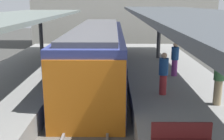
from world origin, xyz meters
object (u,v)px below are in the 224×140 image
object	(u,v)px
commuter_train	(97,55)
platform_sign	(176,38)
passenger_near_bench	(219,80)
passenger_far_end	(175,59)
passenger_mid_platform	(163,73)
platform_bench	(182,140)

from	to	relation	value
commuter_train	platform_sign	bearing A→B (deg)	5.66
passenger_near_bench	passenger_far_end	world-z (taller)	passenger_near_bench
commuter_train	passenger_mid_platform	distance (m)	5.26
commuter_train	passenger_near_bench	bearing A→B (deg)	-50.27
commuter_train	platform_sign	distance (m)	4.48
commuter_train	platform_sign	size ratio (longest dim) A/B	5.88
commuter_train	passenger_mid_platform	world-z (taller)	commuter_train
platform_sign	passenger_far_end	distance (m)	2.18
platform_bench	passenger_near_bench	xyz separation A→B (m)	(2.09, 3.56, 0.45)
commuter_train	passenger_far_end	size ratio (longest dim) A/B	7.84
platform_sign	passenger_far_end	size ratio (longest dim) A/B	1.33
platform_sign	passenger_near_bench	bearing A→B (deg)	-87.80
platform_sign	passenger_far_end	xyz separation A→B (m)	(-0.47, -1.99, -0.77)
platform_bench	passenger_mid_platform	xyz separation A→B (m)	(0.35, 4.67, 0.40)
passenger_far_end	passenger_mid_platform	bearing A→B (deg)	-110.01
platform_bench	platform_sign	world-z (taller)	platform_sign
platform_bench	passenger_near_bench	world-z (taller)	passenger_near_bench
platform_bench	passenger_far_end	world-z (taller)	passenger_far_end
passenger_mid_platform	passenger_near_bench	bearing A→B (deg)	-32.59
passenger_near_bench	passenger_mid_platform	xyz separation A→B (m)	(-1.74, 1.11, -0.04)
platform_bench	platform_sign	bearing A→B (deg)	78.94
commuter_train	platform_bench	world-z (taller)	commuter_train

